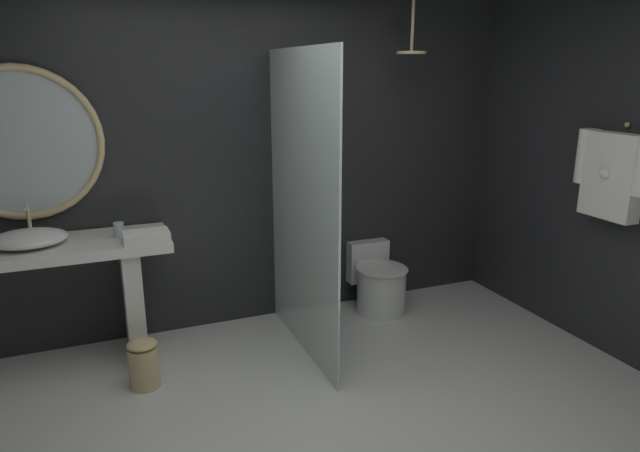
{
  "coord_description": "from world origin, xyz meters",
  "views": [
    {
      "loc": [
        -0.99,
        -2.29,
        1.98
      ],
      "look_at": [
        0.28,
        0.82,
        1.03
      ],
      "focal_mm": 31.23,
      "sensor_mm": 36.0,
      "label": 1
    }
  ],
  "objects_px": {
    "waste_bin": "(144,363)",
    "hanging_bathrobe": "(613,171)",
    "round_wall_mirror": "(22,144)",
    "vessel_sink": "(28,238)",
    "toilet": "(377,281)",
    "folded_hand_towel": "(146,237)",
    "tumbler_cup": "(119,230)",
    "rain_shower_head": "(412,48)"
  },
  "relations": [
    {
      "from": "vessel_sink",
      "to": "hanging_bathrobe",
      "type": "height_order",
      "value": "hanging_bathrobe"
    },
    {
      "from": "vessel_sink",
      "to": "waste_bin",
      "type": "bearing_deg",
      "value": -37.22
    },
    {
      "from": "round_wall_mirror",
      "to": "folded_hand_towel",
      "type": "height_order",
      "value": "round_wall_mirror"
    },
    {
      "from": "vessel_sink",
      "to": "tumbler_cup",
      "type": "relative_size",
      "value": 4.62
    },
    {
      "from": "folded_hand_towel",
      "to": "waste_bin",
      "type": "bearing_deg",
      "value": -110.47
    },
    {
      "from": "round_wall_mirror",
      "to": "waste_bin",
      "type": "bearing_deg",
      "value": -50.73
    },
    {
      "from": "vessel_sink",
      "to": "tumbler_cup",
      "type": "bearing_deg",
      "value": -0.52
    },
    {
      "from": "rain_shower_head",
      "to": "hanging_bathrobe",
      "type": "relative_size",
      "value": 0.63
    },
    {
      "from": "folded_hand_towel",
      "to": "round_wall_mirror",
      "type": "bearing_deg",
      "value": 147.23
    },
    {
      "from": "waste_bin",
      "to": "folded_hand_towel",
      "type": "xyz_separation_m",
      "value": [
        0.1,
        0.27,
        0.76
      ]
    },
    {
      "from": "rain_shower_head",
      "to": "waste_bin",
      "type": "xyz_separation_m",
      "value": [
        -2.15,
        -0.44,
        -1.97
      ]
    },
    {
      "from": "round_wall_mirror",
      "to": "hanging_bathrobe",
      "type": "relative_size",
      "value": 1.59
    },
    {
      "from": "hanging_bathrobe",
      "to": "waste_bin",
      "type": "height_order",
      "value": "hanging_bathrobe"
    },
    {
      "from": "waste_bin",
      "to": "hanging_bathrobe",
      "type": "bearing_deg",
      "value": -13.34
    },
    {
      "from": "waste_bin",
      "to": "folded_hand_towel",
      "type": "relative_size",
      "value": 1.12
    },
    {
      "from": "folded_hand_towel",
      "to": "hanging_bathrobe",
      "type": "bearing_deg",
      "value": -18.72
    },
    {
      "from": "tumbler_cup",
      "to": "hanging_bathrobe",
      "type": "height_order",
      "value": "hanging_bathrobe"
    },
    {
      "from": "rain_shower_head",
      "to": "folded_hand_towel",
      "type": "height_order",
      "value": "rain_shower_head"
    },
    {
      "from": "round_wall_mirror",
      "to": "folded_hand_towel",
      "type": "relative_size",
      "value": 3.48
    },
    {
      "from": "hanging_bathrobe",
      "to": "folded_hand_towel",
      "type": "height_order",
      "value": "hanging_bathrobe"
    },
    {
      "from": "vessel_sink",
      "to": "toilet",
      "type": "distance_m",
      "value": 2.65
    },
    {
      "from": "round_wall_mirror",
      "to": "toilet",
      "type": "distance_m",
      "value": 2.85
    },
    {
      "from": "rain_shower_head",
      "to": "tumbler_cup",
      "type": "bearing_deg",
      "value": 179.75
    },
    {
      "from": "round_wall_mirror",
      "to": "rain_shower_head",
      "type": "xyz_separation_m",
      "value": [
        2.74,
        -0.28,
        0.63
      ]
    },
    {
      "from": "vessel_sink",
      "to": "hanging_bathrobe",
      "type": "relative_size",
      "value": 0.74
    },
    {
      "from": "vessel_sink",
      "to": "round_wall_mirror",
      "type": "distance_m",
      "value": 0.63
    },
    {
      "from": "hanging_bathrobe",
      "to": "toilet",
      "type": "relative_size",
      "value": 1.03
    },
    {
      "from": "rain_shower_head",
      "to": "toilet",
      "type": "bearing_deg",
      "value": 157.84
    },
    {
      "from": "hanging_bathrobe",
      "to": "waste_bin",
      "type": "xyz_separation_m",
      "value": [
        -3.04,
        0.72,
        -1.16
      ]
    },
    {
      "from": "waste_bin",
      "to": "round_wall_mirror",
      "type": "bearing_deg",
      "value": 129.27
    },
    {
      "from": "tumbler_cup",
      "to": "round_wall_mirror",
      "type": "relative_size",
      "value": 0.1
    },
    {
      "from": "hanging_bathrobe",
      "to": "toilet",
      "type": "height_order",
      "value": "hanging_bathrobe"
    },
    {
      "from": "vessel_sink",
      "to": "toilet",
      "type": "relative_size",
      "value": 0.76
    },
    {
      "from": "hanging_bathrobe",
      "to": "waste_bin",
      "type": "bearing_deg",
      "value": 166.66
    },
    {
      "from": "tumbler_cup",
      "to": "folded_hand_towel",
      "type": "xyz_separation_m",
      "value": [
        0.16,
        -0.18,
        -0.02
      ]
    },
    {
      "from": "vessel_sink",
      "to": "round_wall_mirror",
      "type": "xyz_separation_m",
      "value": [
        0.01,
        0.26,
        0.57
      ]
    },
    {
      "from": "round_wall_mirror",
      "to": "hanging_bathrobe",
      "type": "height_order",
      "value": "round_wall_mirror"
    },
    {
      "from": "vessel_sink",
      "to": "hanging_bathrobe",
      "type": "distance_m",
      "value": 3.85
    },
    {
      "from": "vessel_sink",
      "to": "tumbler_cup",
      "type": "height_order",
      "value": "vessel_sink"
    },
    {
      "from": "round_wall_mirror",
      "to": "waste_bin",
      "type": "distance_m",
      "value": 1.64
    },
    {
      "from": "hanging_bathrobe",
      "to": "toilet",
      "type": "xyz_separation_m",
      "value": [
        -1.09,
        1.24,
        -1.08
      ]
    },
    {
      "from": "tumbler_cup",
      "to": "toilet",
      "type": "xyz_separation_m",
      "value": [
        2.01,
        0.07,
        -0.69
      ]
    }
  ]
}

